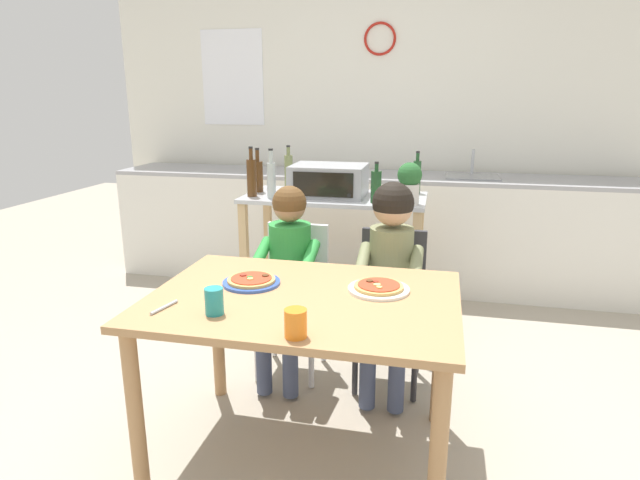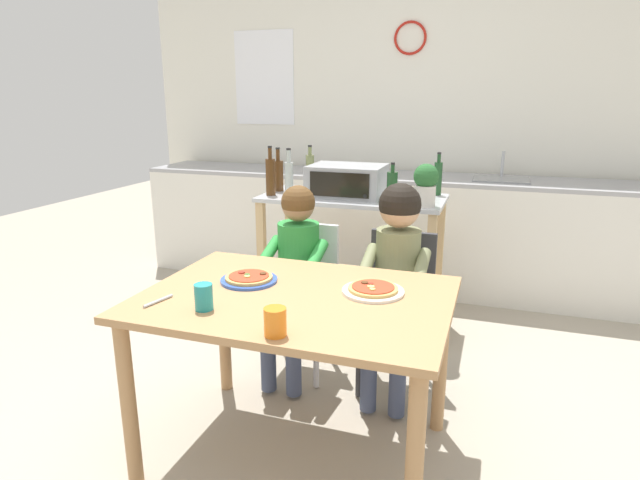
{
  "view_description": "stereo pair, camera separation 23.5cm",
  "coord_description": "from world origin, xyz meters",
  "views": [
    {
      "loc": [
        0.5,
        -1.91,
        1.51
      ],
      "look_at": [
        0.0,
        0.3,
        0.88
      ],
      "focal_mm": 29.77,
      "sensor_mm": 36.0,
      "label": 1
    },
    {
      "loc": [
        0.73,
        -1.85,
        1.51
      ],
      "look_at": [
        0.0,
        0.3,
        0.88
      ],
      "focal_mm": 29.77,
      "sensor_mm": 36.0,
      "label": 2
    }
  ],
  "objects": [
    {
      "name": "bottle_dark_olive_oil",
      "position": [
        0.35,
        1.65,
        0.99
      ],
      "size": [
        0.05,
        0.05,
        0.28
      ],
      "color": "#1E4723",
      "rests_on": "kitchen_island_cart"
    },
    {
      "name": "ground_plane",
      "position": [
        0.0,
        1.06,
        0.0
      ],
      "size": [
        10.59,
        10.59,
        0.0
      ],
      "primitive_type": "plane",
      "color": "#A89E8C"
    },
    {
      "name": "child_in_green_shirt",
      "position": [
        -0.25,
        0.62,
        0.66
      ],
      "size": [
        0.32,
        0.42,
        1.04
      ],
      "color": "#424C6B",
      "rests_on": "ground"
    },
    {
      "name": "drinking_cup_teal",
      "position": [
        -0.27,
        -0.25,
        0.78
      ],
      "size": [
        0.07,
        0.07,
        0.1
      ],
      "primitive_type": "cylinder",
      "color": "teal",
      "rests_on": "dining_table"
    },
    {
      "name": "dining_chair_left",
      "position": [
        -0.25,
        0.74,
        0.48
      ],
      "size": [
        0.36,
        0.36,
        0.81
      ],
      "color": "silver",
      "rests_on": "ground"
    },
    {
      "name": "pizza_plate_blue_rimmed",
      "position": [
        -0.25,
        0.08,
        0.75
      ],
      "size": [
        0.24,
        0.24,
        0.03
      ],
      "color": "#3356B7",
      "rests_on": "dining_table"
    },
    {
      "name": "toaster_oven",
      "position": [
        -0.2,
        1.43,
        0.97
      ],
      "size": [
        0.47,
        0.37,
        0.2
      ],
      "color": "#999BA0",
      "rests_on": "kitchen_island_cart"
    },
    {
      "name": "kitchen_island_cart",
      "position": [
        -0.16,
        1.43,
        0.59
      ],
      "size": [
        1.17,
        0.57,
        0.87
      ],
      "color": "#B7BABF",
      "rests_on": "ground"
    },
    {
      "name": "drinking_cup_orange",
      "position": [
        0.07,
        -0.36,
        0.78
      ],
      "size": [
        0.08,
        0.08,
        0.1
      ],
      "primitive_type": "cylinder",
      "color": "orange",
      "rests_on": "dining_table"
    },
    {
      "name": "bottle_brown_beer",
      "position": [
        -0.69,
        1.45,
        0.98
      ],
      "size": [
        0.07,
        0.07,
        0.29
      ],
      "color": "#4C2D14",
      "rests_on": "kitchen_island_cart"
    },
    {
      "name": "kitchen_counter",
      "position": [
        0.0,
        2.3,
        0.45
      ],
      "size": [
        4.26,
        0.6,
        1.1
      ],
      "color": "silver",
      "rests_on": "ground"
    },
    {
      "name": "bottle_clear_vinegar",
      "position": [
        -0.53,
        1.25,
        1.0
      ],
      "size": [
        0.05,
        0.05,
        0.31
      ],
      "color": "#ADB7B2",
      "rests_on": "kitchen_island_cart"
    },
    {
      "name": "child_in_olive_shirt",
      "position": [
        0.29,
        0.61,
        0.71
      ],
      "size": [
        0.32,
        0.42,
        1.08
      ],
      "color": "#424C6B",
      "rests_on": "ground"
    },
    {
      "name": "bottle_tall_green_wine",
      "position": [
        0.13,
        1.25,
        0.97
      ],
      "size": [
        0.06,
        0.06,
        0.25
      ],
      "color": "#1E4723",
      "rests_on": "kitchen_island_cart"
    },
    {
      "name": "potted_herb_plant",
      "position": [
        0.33,
        1.25,
        1.01
      ],
      "size": [
        0.15,
        0.15,
        0.25
      ],
      "color": "beige",
      "rests_on": "kitchen_island_cart"
    },
    {
      "name": "dining_table",
      "position": [
        0.0,
        0.0,
        0.63
      ],
      "size": [
        1.22,
        0.88,
        0.73
      ],
      "color": "#AD7F51",
      "rests_on": "ground"
    },
    {
      "name": "bottle_slim_sauce",
      "position": [
        -0.67,
        1.29,
        1.0
      ],
      "size": [
        0.06,
        0.06,
        0.32
      ],
      "color": "#4C2D14",
      "rests_on": "kitchen_island_cart"
    },
    {
      "name": "dining_chair_right",
      "position": [
        0.29,
        0.73,
        0.48
      ],
      "size": [
        0.36,
        0.36,
        0.81
      ],
      "color": "#333338",
      "rests_on": "ground"
    },
    {
      "name": "back_wall_tiled",
      "position": [
        -0.0,
        2.71,
        1.35
      ],
      "size": [
        4.73,
        0.14,
        2.7
      ],
      "color": "white",
      "rests_on": "ground"
    },
    {
      "name": "pizza_plate_white",
      "position": [
        0.29,
        0.12,
        0.75
      ],
      "size": [
        0.25,
        0.25,
        0.03
      ],
      "color": "white",
      "rests_on": "dining_table"
    },
    {
      "name": "serving_spoon",
      "position": [
        -0.47,
        -0.24,
        0.74
      ],
      "size": [
        0.04,
        0.14,
        0.01
      ],
      "primitive_type": "cylinder",
      "rotation": [
        0.0,
        1.57,
        1.34
      ],
      "color": "#B7BABF",
      "rests_on": "dining_table"
    },
    {
      "name": "bottle_squat_spirits",
      "position": [
        -0.53,
        1.65,
        1.0
      ],
      "size": [
        0.06,
        0.06,
        0.3
      ],
      "color": "olive",
      "rests_on": "kitchen_island_cart"
    }
  ]
}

